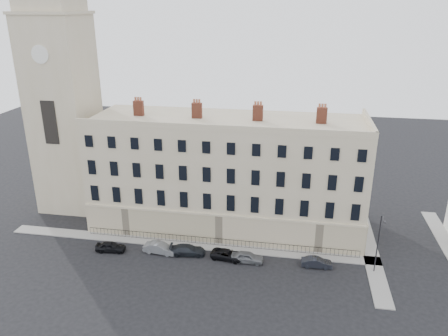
{
  "coord_description": "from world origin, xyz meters",
  "views": [
    {
      "loc": [
        3.1,
        -42.59,
        29.03
      ],
      "look_at": [
        -6.05,
        10.0,
        8.95
      ],
      "focal_mm": 35.0,
      "sensor_mm": 36.0,
      "label": 1
    }
  ],
  "objects_px": {
    "car_c": "(188,250)",
    "car_f": "(317,262)",
    "car_d": "(228,255)",
    "streetlamp": "(378,242)",
    "car_b": "(160,248)",
    "car_e": "(247,257)",
    "car_a": "(111,247)"
  },
  "relations": [
    {
      "from": "car_a",
      "to": "car_c",
      "type": "bearing_deg",
      "value": -90.01
    },
    {
      "from": "car_d",
      "to": "car_a",
      "type": "bearing_deg",
      "value": 100.55
    },
    {
      "from": "car_b",
      "to": "car_f",
      "type": "bearing_deg",
      "value": -84.35
    },
    {
      "from": "car_f",
      "to": "streetlamp",
      "type": "height_order",
      "value": "streetlamp"
    },
    {
      "from": "car_c",
      "to": "car_d",
      "type": "bearing_deg",
      "value": -98.58
    },
    {
      "from": "car_c",
      "to": "car_d",
      "type": "height_order",
      "value": "car_c"
    },
    {
      "from": "car_f",
      "to": "streetlamp",
      "type": "bearing_deg",
      "value": -91.76
    },
    {
      "from": "car_d",
      "to": "streetlamp",
      "type": "relative_size",
      "value": 0.57
    },
    {
      "from": "car_d",
      "to": "car_f",
      "type": "xyz_separation_m",
      "value": [
        10.58,
        0.09,
        0.02
      ]
    },
    {
      "from": "car_a",
      "to": "car_f",
      "type": "bearing_deg",
      "value": -93.39
    },
    {
      "from": "car_c",
      "to": "streetlamp",
      "type": "height_order",
      "value": "streetlamp"
    },
    {
      "from": "car_d",
      "to": "car_e",
      "type": "height_order",
      "value": "car_e"
    },
    {
      "from": "car_c",
      "to": "car_e",
      "type": "relative_size",
      "value": 1.12
    },
    {
      "from": "car_b",
      "to": "car_e",
      "type": "bearing_deg",
      "value": -85.78
    },
    {
      "from": "car_c",
      "to": "car_b",
      "type": "bearing_deg",
      "value": 86.92
    },
    {
      "from": "car_e",
      "to": "car_f",
      "type": "distance_m",
      "value": 8.15
    },
    {
      "from": "car_e",
      "to": "streetlamp",
      "type": "height_order",
      "value": "streetlamp"
    },
    {
      "from": "car_d",
      "to": "car_f",
      "type": "bearing_deg",
      "value": -81.89
    },
    {
      "from": "car_c",
      "to": "car_f",
      "type": "distance_m",
      "value": 15.63
    },
    {
      "from": "car_a",
      "to": "streetlamp",
      "type": "height_order",
      "value": "streetlamp"
    },
    {
      "from": "car_a",
      "to": "car_e",
      "type": "xyz_separation_m",
      "value": [
        17.15,
        0.5,
        0.03
      ]
    },
    {
      "from": "car_c",
      "to": "car_d",
      "type": "relative_size",
      "value": 1.05
    },
    {
      "from": "car_b",
      "to": "car_d",
      "type": "bearing_deg",
      "value": -84.28
    },
    {
      "from": "streetlamp",
      "to": "car_a",
      "type": "bearing_deg",
      "value": -171.28
    },
    {
      "from": "car_a",
      "to": "car_f",
      "type": "distance_m",
      "value": 25.31
    },
    {
      "from": "car_c",
      "to": "car_e",
      "type": "bearing_deg",
      "value": -100.03
    },
    {
      "from": "car_b",
      "to": "car_f",
      "type": "relative_size",
      "value": 1.14
    },
    {
      "from": "car_f",
      "to": "streetlamp",
      "type": "xyz_separation_m",
      "value": [
        6.56,
        0.04,
        3.42
      ]
    },
    {
      "from": "car_b",
      "to": "streetlamp",
      "type": "height_order",
      "value": "streetlamp"
    },
    {
      "from": "car_f",
      "to": "car_b",
      "type": "bearing_deg",
      "value": 88.5
    },
    {
      "from": "car_c",
      "to": "car_d",
      "type": "xyz_separation_m",
      "value": [
        5.05,
        -0.14,
        -0.06
      ]
    },
    {
      "from": "car_b",
      "to": "car_a",
      "type": "bearing_deg",
      "value": 101.19
    }
  ]
}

